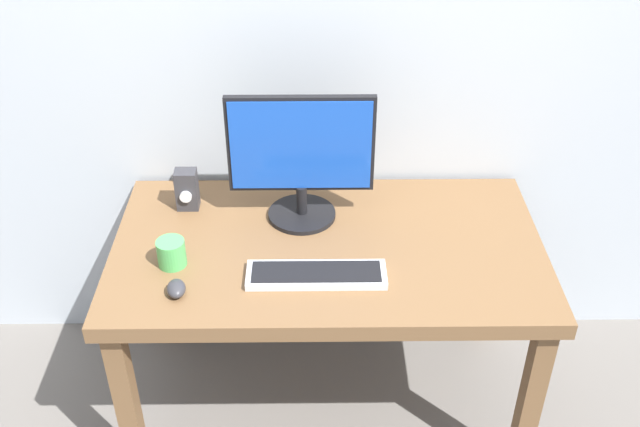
{
  "coord_description": "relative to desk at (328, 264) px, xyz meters",
  "views": [
    {
      "loc": [
        -0.05,
        -1.92,
        2.17
      ],
      "look_at": [
        -0.03,
        0.0,
        0.85
      ],
      "focal_mm": 41.49,
      "sensor_mm": 36.0,
      "label": 1
    }
  ],
  "objects": [
    {
      "name": "ground_plane",
      "position": [
        0.0,
        0.0,
        -0.65
      ],
      "size": [
        6.0,
        6.0,
        0.0
      ],
      "primitive_type": "plane",
      "color": "slate"
    },
    {
      "name": "desk",
      "position": [
        0.0,
        0.0,
        0.0
      ],
      "size": [
        1.4,
        0.78,
        0.73
      ],
      "color": "brown",
      "rests_on": "ground_plane"
    },
    {
      "name": "monitor",
      "position": [
        -0.09,
        0.17,
        0.31
      ],
      "size": [
        0.48,
        0.23,
        0.44
      ],
      "color": "black",
      "rests_on": "desk"
    },
    {
      "name": "keyboard_primary",
      "position": [
        -0.04,
        -0.17,
        0.09
      ],
      "size": [
        0.43,
        0.13,
        0.03
      ],
      "color": "silver",
      "rests_on": "desk"
    },
    {
      "name": "mouse",
      "position": [
        -0.45,
        -0.24,
        0.1
      ],
      "size": [
        0.07,
        0.09,
        0.04
      ],
      "primitive_type": "ellipsoid",
      "rotation": [
        0.0,
        0.0,
        0.16
      ],
      "color": "#333338",
      "rests_on": "desk"
    },
    {
      "name": "audio_controller",
      "position": [
        -0.48,
        0.22,
        0.16
      ],
      "size": [
        0.07,
        0.07,
        0.15
      ],
      "color": "#333338",
      "rests_on": "desk"
    },
    {
      "name": "coffee_mug",
      "position": [
        -0.49,
        -0.1,
        0.13
      ],
      "size": [
        0.09,
        0.09,
        0.09
      ],
      "primitive_type": "cylinder",
      "color": "#4CB259",
      "rests_on": "desk"
    }
  ]
}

